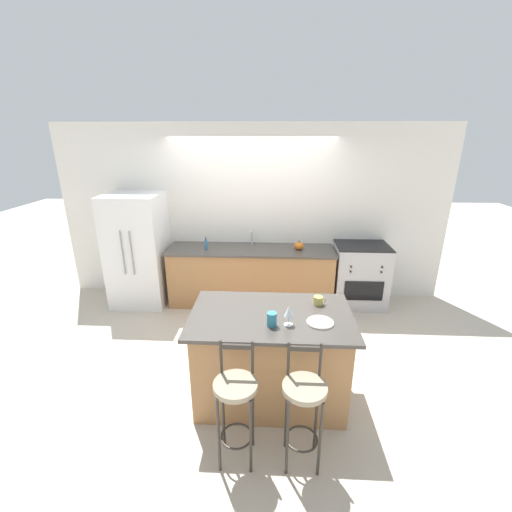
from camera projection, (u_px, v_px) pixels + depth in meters
The scene contains 15 objects.
ground_plane at pixel (250, 313), 5.14m from camera, with size 18.00×18.00×0.00m, color beige.
wall_back at pixel (252, 214), 5.36m from camera, with size 6.00×0.07×2.70m.
back_counter at pixel (251, 275), 5.35m from camera, with size 2.52×0.71×0.89m.
sink_faucet at pixel (252, 236), 5.35m from camera, with size 0.02×0.13×0.22m.
kitchen_island at pixel (270, 356), 3.36m from camera, with size 1.53×0.94×0.94m.
refrigerator at pixel (138, 250), 5.24m from camera, with size 0.82×0.79×1.71m.
oven_range at pixel (360, 275), 5.26m from camera, with size 0.78×0.64×0.97m.
bar_stool_near at pixel (236, 399), 2.65m from camera, with size 0.34×0.34×1.05m.
bar_stool_far at pixel (304, 401), 2.63m from camera, with size 0.34×0.34×1.05m.
dinner_plate at pixel (320, 322), 3.05m from camera, with size 0.24×0.24×0.02m.
wine_glass at pixel (289, 312), 2.98m from camera, with size 0.08×0.08×0.19m.
coffee_mug at pixel (318, 300), 3.37m from camera, with size 0.12×0.09×0.09m.
tumbler_cup at pixel (272, 319), 2.99m from camera, with size 0.09×0.09×0.12m.
pumpkin_decoration at pixel (299, 246), 5.13m from camera, with size 0.15×0.15×0.14m.
soap_bottle at pixel (206, 244), 5.14m from camera, with size 0.05×0.05×0.19m.
Camera 1 is at (0.33, -4.54, 2.54)m, focal length 24.00 mm.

